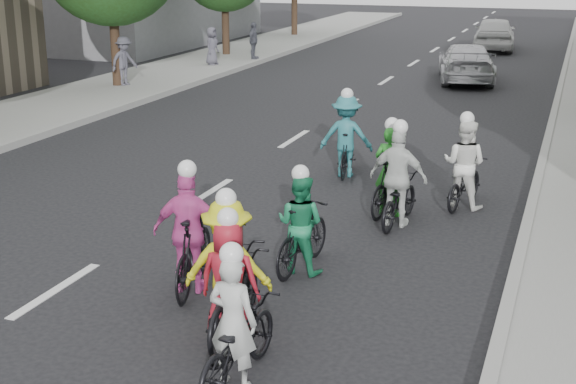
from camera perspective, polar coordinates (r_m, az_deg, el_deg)
The scene contains 18 objects.
ground at distance 11.83m, azimuth -16.19°, elevation -6.73°, with size 120.00×120.00×0.00m, color black.
sidewalk_left at distance 24.13m, azimuth -17.83°, elevation 5.26°, with size 4.00×80.00×0.15m, color gray.
curb_left at distance 23.00m, azimuth -13.96°, elevation 5.07°, with size 0.18×80.00×0.18m, color #999993.
curb_right at distance 19.19m, azimuth 17.73°, elevation 2.47°, with size 0.18×80.00×0.18m, color #999993.
cyclist_0 at distance 8.90m, azimuth -3.71°, elevation -10.26°, with size 0.71×1.79×1.67m.
cyclist_1 at distance 11.85m, azimuth 0.96°, elevation -2.76°, with size 0.78×1.75×1.64m.
cyclist_2 at distance 10.06m, azimuth -4.18°, elevation -6.10°, with size 1.21×1.99×1.86m.
cyclist_3 at distance 11.22m, azimuth -6.86°, elevation -3.60°, with size 1.09×1.92×1.90m.
cyclist_4 at distance 9.92m, azimuth -4.02°, elevation -7.04°, with size 0.83×1.91×1.68m.
cyclist_5 at distance 14.50m, azimuth 7.32°, elevation 0.83°, with size 0.77×1.78×1.79m.
cyclist_6 at distance 15.15m, azimuth 12.40°, elevation 1.34°, with size 0.91×1.71×1.80m.
cyclist_7 at distance 16.88m, azimuth 4.19°, elevation 3.59°, with size 1.18×1.65×1.87m.
cyclist_8 at distance 13.92m, azimuth 7.86°, elevation 0.21°, with size 1.05×1.72×1.88m.
follow_car_lead at distance 29.97m, azimuth 12.55°, elevation 8.97°, with size 1.90×4.68×1.36m, color #BABABF.
follow_car_trail at distance 39.86m, azimuth 14.47°, elevation 10.87°, with size 1.85×4.60×1.57m, color silver.
spectator_0 at distance 28.07m, azimuth -11.59°, elevation 9.12°, with size 1.06×0.61×1.65m, color #53515E.
spectator_1 at distance 34.32m, azimuth -2.46°, elevation 10.71°, with size 0.90×0.38×1.54m, color #545662.
spectator_2 at distance 32.68m, azimuth -5.43°, elevation 10.30°, with size 0.73×0.47×1.49m, color #514F5C.
Camera 1 is at (6.64, -8.64, 4.60)m, focal length 50.00 mm.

